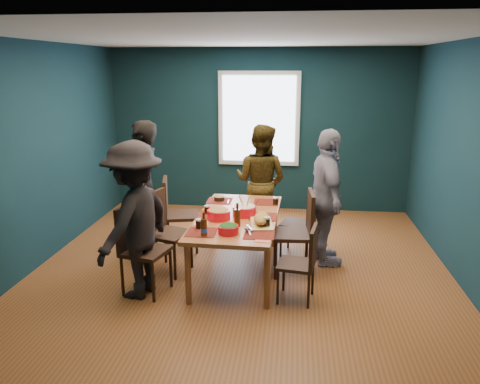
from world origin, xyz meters
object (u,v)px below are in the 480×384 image
(chair_left_far, at_px, (174,209))
(bowl_herbs, at_px, (228,229))
(person_back, at_px, (261,181))
(person_near_left, at_px, (135,220))
(chair_right_mid, at_px, (301,227))
(chair_right_near, at_px, (304,258))
(person_right, at_px, (327,198))
(cutting_board, at_px, (261,219))
(bowl_salad, at_px, (219,214))
(bowl_dumpling, at_px, (244,210))
(chair_left_mid, at_px, (162,225))
(chair_right_far, at_px, (304,218))
(person_far_left, at_px, (143,190))
(chair_left_near, at_px, (138,242))
(dining_table, at_px, (237,221))

(chair_left_far, distance_m, bowl_herbs, 1.52)
(person_back, height_order, person_near_left, person_near_left)
(chair_right_mid, distance_m, chair_right_near, 0.69)
(person_right, distance_m, cutting_board, 1.00)
(person_back, bearing_deg, bowl_salad, 95.91)
(chair_left_far, xyz_separation_m, bowl_herbs, (0.90, -1.21, 0.18))
(chair_right_near, bearing_deg, bowl_herbs, -172.87)
(person_back, xyz_separation_m, bowl_salad, (-0.38, -1.41, -0.05))
(chair_right_near, xyz_separation_m, cutting_board, (-0.47, 0.37, 0.28))
(chair_right_mid, bearing_deg, bowl_dumpling, 177.23)
(chair_right_mid, bearing_deg, chair_right_near, -91.21)
(chair_left_far, distance_m, bowl_salad, 1.06)
(chair_right_near, bearing_deg, chair_left_mid, 170.08)
(chair_left_mid, height_order, bowl_salad, chair_left_mid)
(chair_right_far, distance_m, bowl_salad, 1.26)
(chair_right_far, distance_m, chair_right_mid, 0.57)
(chair_left_far, distance_m, person_far_left, 0.50)
(person_near_left, xyz_separation_m, bowl_dumpling, (1.08, 0.72, -0.07))
(chair_left_mid, bearing_deg, bowl_herbs, -14.43)
(chair_left_far, bearing_deg, person_far_left, -160.04)
(bowl_dumpling, distance_m, cutting_board, 0.38)
(person_right, bearing_deg, person_back, 32.77)
(person_back, bearing_deg, bowl_herbs, 104.83)
(chair_left_near, relative_size, person_back, 0.60)
(person_right, distance_m, bowl_herbs, 1.46)
(dining_table, relative_size, person_back, 1.15)
(person_near_left, bearing_deg, bowl_herbs, 112.23)
(person_near_left, bearing_deg, chair_right_far, 143.21)
(person_far_left, xyz_separation_m, person_right, (2.30, -0.01, -0.03))
(chair_right_mid, relative_size, cutting_board, 1.71)
(dining_table, relative_size, person_right, 1.11)
(person_far_left, bearing_deg, bowl_salad, 69.53)
(chair_right_far, relative_size, cutting_board, 1.48)
(bowl_herbs, bearing_deg, chair_left_near, -179.78)
(chair_left_near, xyz_separation_m, bowl_herbs, (0.99, 0.00, 0.18))
(person_far_left, relative_size, bowl_herbs, 8.15)
(person_right, distance_m, person_near_left, 2.31)
(person_far_left, bearing_deg, person_back, 127.62)
(chair_right_far, xyz_separation_m, bowl_herbs, (-0.81, -1.21, 0.25))
(chair_left_far, xyz_separation_m, person_near_left, (-0.08, -1.30, 0.27))
(chair_left_far, xyz_separation_m, person_back, (1.10, 0.66, 0.24))
(chair_left_mid, distance_m, chair_left_near, 0.57)
(chair_left_far, bearing_deg, chair_right_near, -49.59)
(chair_left_far, bearing_deg, bowl_salad, -59.20)
(bowl_salad, bearing_deg, person_right, 22.59)
(chair_left_near, xyz_separation_m, chair_right_mid, (1.75, 0.65, 0.02))
(person_far_left, bearing_deg, cutting_board, 73.05)
(chair_right_far, xyz_separation_m, chair_right_mid, (-0.05, -0.56, 0.08))
(chair_left_mid, bearing_deg, chair_left_far, 110.07)
(chair_left_near, distance_m, bowl_salad, 0.96)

